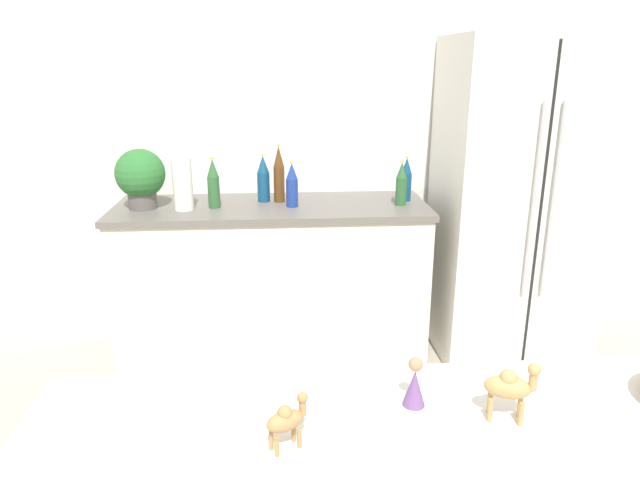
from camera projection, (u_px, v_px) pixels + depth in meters
name	position (u px, v px, depth m)	size (l,w,h in m)	color
wall_back	(325.00, 130.00, 3.42)	(8.00, 0.06, 2.55)	white
back_counter	(273.00, 279.00, 3.33)	(1.75, 0.63, 0.90)	silver
refrigerator	(514.00, 202.00, 3.24)	(0.82, 0.69, 1.81)	silver
potted_plant	(140.00, 176.00, 3.06)	(0.27, 0.27, 0.32)	#595451
paper_towel_roll	(183.00, 184.00, 3.04)	(0.10, 0.10, 0.28)	white
back_bottle_0	(401.00, 184.00, 3.15)	(0.06, 0.06, 0.25)	#2D6033
back_bottle_1	(213.00, 184.00, 3.09)	(0.07, 0.07, 0.28)	#2D6033
back_bottle_2	(263.00, 179.00, 3.23)	(0.07, 0.07, 0.27)	navy
back_bottle_3	(406.00, 180.00, 3.25)	(0.06, 0.06, 0.26)	navy
back_bottle_4	(292.00, 186.00, 3.11)	(0.07, 0.07, 0.25)	navy
back_bottle_5	(279.00, 175.00, 3.21)	(0.06, 0.06, 0.33)	brown
camel_figurine	(287.00, 419.00, 1.12)	(0.09, 0.07, 0.11)	#A87F4C
camel_figurine_second	(510.00, 386.00, 1.20)	(0.11, 0.08, 0.14)	tan
wise_man_figurine_crimson	(415.00, 385.00, 1.26)	(0.05, 0.05, 0.12)	#6B4784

